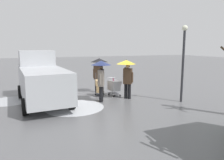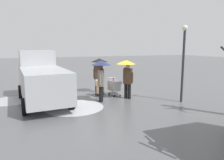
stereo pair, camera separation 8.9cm
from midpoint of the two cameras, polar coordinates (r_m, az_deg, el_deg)
The scene contains 10 objects.
ground_plane at distance 12.36m, azimuth -2.88°, elevation -4.12°, with size 90.00×90.00×0.00m, color #5B5B5E.
slush_patch_near_cluster at distance 10.10m, azimuth -10.39°, elevation -7.28°, with size 2.75×2.75×0.01m, color silver.
slush_patch_under_van at distance 12.28m, azimuth -26.21°, elevation -5.14°, with size 2.12×2.12×0.01m, color #ADAFB5.
cargo_van_parked_right at distance 11.22m, azimuth -18.73°, elevation 0.18°, with size 2.41×5.44×2.60m.
shopping_cart_vendor at distance 12.10m, azimuth 0.45°, elevation -1.64°, with size 0.61×0.86×1.04m.
hand_dolly_boxes at distance 12.10m, azimuth -3.60°, elevation -1.73°, with size 0.72×0.83×1.32m.
pedestrian_pink_side at distance 12.88m, azimuth -3.88°, elevation 3.56°, with size 1.04×1.04×2.15m.
pedestrian_black_side at distance 10.73m, azimuth -3.22°, elevation 2.44°, with size 1.04×1.04×2.15m.
pedestrian_white_side at distance 11.33m, azimuth 3.82°, elevation 2.79°, with size 1.04×1.04×2.15m.
street_lamp at distance 11.14m, azimuth 18.62°, elevation 6.29°, with size 0.28×0.28×3.86m.
Camera 1 is at (4.23, 11.26, 2.83)m, focal length 33.64 mm.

